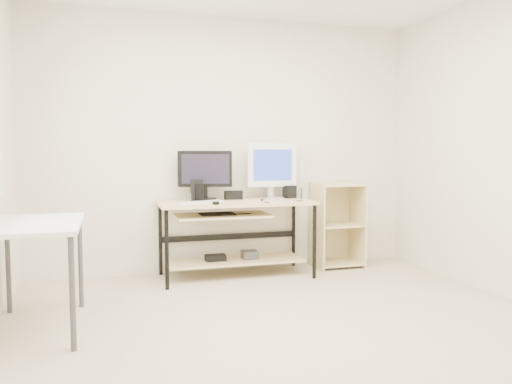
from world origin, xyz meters
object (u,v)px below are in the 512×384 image
at_px(side_table, 35,234).
at_px(black_monitor, 205,172).
at_px(desk, 234,223).
at_px(shelf_unit, 336,224).
at_px(white_imac, 272,167).
at_px(audio_controller, 199,193).

relative_size(side_table, black_monitor, 1.88).
distance_m(desk, side_table, 1.97).
relative_size(shelf_unit, white_imac, 1.58).
bearing_deg(audio_controller, shelf_unit, -3.86).
height_order(desk, audio_controller, audio_controller).
bearing_deg(black_monitor, audio_controller, -105.24).
bearing_deg(side_table, black_monitor, 40.97).
bearing_deg(side_table, audio_controller, 38.85).
relative_size(shelf_unit, audio_controller, 5.14).
bearing_deg(desk, shelf_unit, 7.77).
bearing_deg(audio_controller, white_imac, 2.75).
bearing_deg(shelf_unit, audio_controller, -173.95).
xyz_separation_m(side_table, black_monitor, (1.40, 1.22, 0.36)).
distance_m(black_monitor, white_imac, 0.71).
bearing_deg(desk, black_monitor, 147.31).
xyz_separation_m(desk, black_monitor, (-0.25, 0.16, 0.49)).
bearing_deg(desk, white_imac, 21.38).
height_order(desk, side_table, same).
distance_m(shelf_unit, white_imac, 0.96).
relative_size(black_monitor, white_imac, 0.94).
distance_m(shelf_unit, audio_controller, 1.57).
bearing_deg(side_table, shelf_unit, 23.33).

